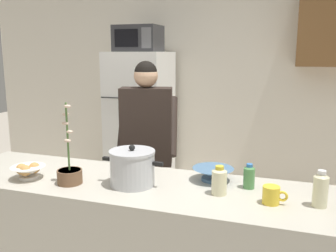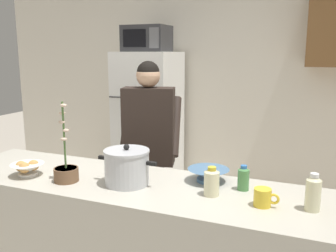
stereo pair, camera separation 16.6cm
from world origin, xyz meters
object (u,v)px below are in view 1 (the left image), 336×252
at_px(refrigerator, 140,128).
at_px(coffee_mug, 272,195).
at_px(bread_bowl, 28,171).
at_px(empty_bowl, 213,173).
at_px(bottle_far_corner, 321,189).
at_px(bottle_near_edge, 219,180).
at_px(cooking_pot, 132,168).
at_px(person_near_pot, 147,137).
at_px(potted_orchid, 70,172).
at_px(bottle_mid_counter, 249,176).
at_px(microwave, 138,39).

xyz_separation_m(refrigerator, coffee_mug, (1.55, -1.91, 0.11)).
distance_m(bread_bowl, empty_bowl, 1.16).
bearing_deg(bread_bowl, bottle_far_corner, 4.25).
bearing_deg(bottle_near_edge, coffee_mug, -8.48).
distance_m(refrigerator, cooking_pot, 2.03).
bearing_deg(refrigerator, cooking_pot, -68.47).
distance_m(refrigerator, bottle_near_edge, 2.26).
height_order(person_near_pot, coffee_mug, person_near_pot).
height_order(coffee_mug, bottle_near_edge, bottle_near_edge).
distance_m(person_near_pot, bottle_near_edge, 1.09).
bearing_deg(bottle_far_corner, potted_orchid, -175.36).
xyz_separation_m(coffee_mug, bottle_mid_counter, (-0.14, 0.19, 0.02)).
height_order(person_near_pot, bottle_near_edge, person_near_pot).
bearing_deg(bottle_far_corner, empty_bowl, 160.54).
bearing_deg(bread_bowl, potted_orchid, 2.38).
xyz_separation_m(cooking_pot, potted_orchid, (-0.37, -0.10, -0.04)).
xyz_separation_m(person_near_pot, bottle_mid_counter, (0.90, -0.64, -0.03)).
bearing_deg(bottle_far_corner, microwave, 134.01).
bearing_deg(person_near_pot, microwave, 115.87).
xyz_separation_m(bread_bowl, potted_orchid, (0.29, 0.01, 0.02)).
bearing_deg(coffee_mug, microwave, 129.36).
bearing_deg(empty_bowl, potted_orchid, -158.06).
relative_size(coffee_mug, bottle_mid_counter, 0.89).
xyz_separation_m(bottle_mid_counter, bottle_far_corner, (0.38, -0.15, 0.02)).
bearing_deg(microwave, bottle_far_corner, -45.99).
bearing_deg(cooking_pot, person_near_pot, 106.04).
bearing_deg(coffee_mug, refrigerator, 129.04).
height_order(bread_bowl, bottle_far_corner, bottle_far_corner).
height_order(refrigerator, bottle_mid_counter, refrigerator).
bearing_deg(cooking_pot, bottle_near_edge, 1.83).
relative_size(coffee_mug, empty_bowl, 0.51).
height_order(bread_bowl, bottle_near_edge, bottle_near_edge).
distance_m(empty_bowl, potted_orchid, 0.88).
bearing_deg(microwave, potted_orchid, -79.21).
bearing_deg(empty_bowl, bottle_mid_counter, -15.11).
xyz_separation_m(bottle_near_edge, bottle_mid_counter, (0.15, 0.15, -0.01)).
xyz_separation_m(bottle_near_edge, potted_orchid, (-0.89, -0.12, -0.01)).
height_order(empty_bowl, potted_orchid, potted_orchid).
xyz_separation_m(empty_bowl, bottle_near_edge, (0.08, -0.21, 0.03)).
bearing_deg(bottle_far_corner, coffee_mug, -170.34).
bearing_deg(microwave, bottle_near_edge, -55.61).
relative_size(refrigerator, cooking_pot, 4.42).
bearing_deg(microwave, refrigerator, 90.07).
bearing_deg(potted_orchid, person_near_pot, 81.46).
bearing_deg(refrigerator, potted_orchid, -79.32).
bearing_deg(bread_bowl, empty_bowl, 17.04).
height_order(cooking_pot, bottle_mid_counter, cooking_pot).
height_order(cooking_pot, bottle_near_edge, cooking_pot).
distance_m(bottle_mid_counter, bottle_far_corner, 0.41).
xyz_separation_m(cooking_pot, bottle_mid_counter, (0.67, 0.17, -0.03)).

